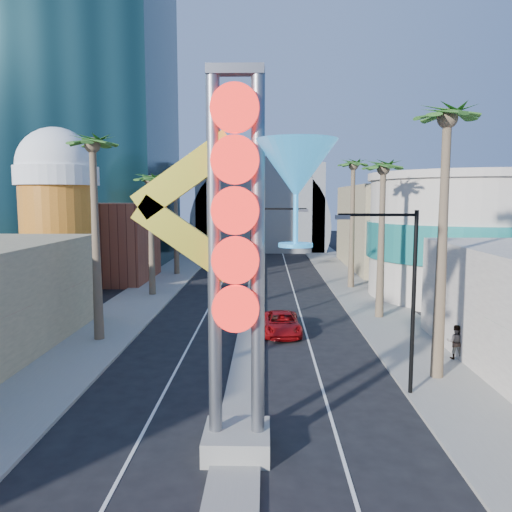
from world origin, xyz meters
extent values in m
plane|color=black|center=(0.00, 0.00, 0.00)|extent=(240.00, 240.00, 0.00)
cube|color=gray|center=(-9.50, 35.00, 0.07)|extent=(5.00, 100.00, 0.15)
cube|color=gray|center=(9.50, 35.00, 0.07)|extent=(5.00, 100.00, 0.15)
cube|color=gray|center=(0.00, 38.00, 0.07)|extent=(1.60, 84.00, 0.15)
cube|color=black|center=(-22.00, 52.00, 25.00)|extent=(20.00, 20.00, 50.00)
cube|color=brown|center=(-16.00, 38.00, 4.00)|extent=(10.00, 10.00, 8.00)
cube|color=#978861|center=(16.00, 48.00, 5.00)|extent=(10.00, 20.00, 10.00)
cylinder|color=#AF6117|center=(-17.00, 30.00, 5.00)|extent=(6.40, 6.40, 10.00)
cylinder|color=white|center=(-17.00, 30.00, 10.40)|extent=(7.00, 7.00, 1.60)
sphere|color=white|center=(-17.00, 30.00, 11.20)|extent=(6.60, 6.60, 6.60)
cylinder|color=#B5A799|center=(18.00, 30.00, 5.00)|extent=(16.00, 16.00, 10.00)
cylinder|color=teal|center=(18.00, 30.00, 5.00)|extent=(16.60, 16.60, 3.00)
cylinder|color=#B5A799|center=(18.00, 30.00, 10.30)|extent=(16.60, 16.60, 0.60)
cylinder|color=slate|center=(0.00, 72.00, 4.00)|extent=(22.00, 16.00, 22.00)
cube|color=slate|center=(-9.00, 72.00, 7.00)|extent=(2.00, 16.00, 14.00)
cube|color=slate|center=(9.00, 72.00, 7.00)|extent=(2.00, 16.00, 14.00)
cube|color=gray|center=(0.00, 3.00, 0.40)|extent=(2.20, 2.20, 0.80)
cylinder|color=slate|center=(-0.70, 3.00, 6.50)|extent=(0.44, 0.44, 12.00)
cylinder|color=slate|center=(0.70, 3.00, 6.50)|extent=(0.44, 0.44, 12.00)
cube|color=slate|center=(0.00, 3.00, 12.40)|extent=(1.80, 0.50, 0.30)
cylinder|color=red|center=(0.00, 2.65, 11.20)|extent=(1.50, 0.25, 1.50)
cylinder|color=red|center=(0.00, 2.65, 9.65)|extent=(1.50, 0.25, 1.50)
cylinder|color=red|center=(0.00, 2.65, 8.10)|extent=(1.50, 0.25, 1.50)
cylinder|color=red|center=(0.00, 2.65, 6.55)|extent=(1.50, 0.25, 1.50)
cylinder|color=red|center=(0.00, 2.65, 5.00)|extent=(1.50, 0.25, 1.50)
cube|color=yellow|center=(-1.60, 3.00, 9.20)|extent=(3.47, 0.25, 2.80)
cube|color=yellow|center=(-1.60, 3.00, 7.20)|extent=(3.47, 0.25, 2.80)
cone|color=#248BCD|center=(1.90, 3.00, 9.40)|extent=(2.60, 2.60, 1.80)
cylinder|color=#248BCD|center=(1.90, 3.00, 7.80)|extent=(0.16, 0.16, 1.60)
cylinder|color=#248BCD|center=(1.90, 3.00, 7.00)|extent=(1.10, 1.10, 0.12)
cylinder|color=black|center=(0.00, 20.00, 4.00)|extent=(0.18, 0.18, 8.00)
cube|color=black|center=(1.80, 20.00, 7.80)|extent=(3.60, 0.12, 0.12)
cube|color=slate|center=(3.40, 20.00, 7.70)|extent=(0.60, 0.25, 0.18)
cylinder|color=black|center=(0.00, 44.00, 4.00)|extent=(0.18, 0.18, 8.00)
cube|color=black|center=(-1.80, 44.00, 7.80)|extent=(3.60, 0.12, 0.12)
cube|color=slate|center=(-3.40, 44.00, 7.70)|extent=(0.60, 0.25, 0.18)
cylinder|color=black|center=(7.20, 8.00, 4.00)|extent=(0.18, 0.18, 8.00)
cube|color=black|center=(5.58, 8.00, 7.80)|extent=(3.24, 0.12, 0.12)
cube|color=slate|center=(4.14, 8.00, 7.70)|extent=(0.60, 0.25, 0.18)
cylinder|color=brown|center=(-9.00, 16.00, 5.75)|extent=(0.40, 0.40, 11.50)
sphere|color=#1B521C|center=(-9.00, 16.00, 11.50)|extent=(2.40, 2.40, 2.40)
cylinder|color=brown|center=(-9.00, 30.00, 5.00)|extent=(0.40, 0.40, 10.00)
sphere|color=#1B521C|center=(-9.00, 30.00, 10.00)|extent=(2.40, 2.40, 2.40)
cylinder|color=brown|center=(-9.00, 42.00, 5.00)|extent=(0.40, 0.40, 10.00)
sphere|color=#1B521C|center=(-9.00, 42.00, 10.00)|extent=(2.40, 2.40, 2.40)
cylinder|color=brown|center=(9.00, 10.00, 6.00)|extent=(0.40, 0.40, 12.00)
sphere|color=#1B521C|center=(9.00, 10.00, 12.00)|extent=(2.40, 2.40, 2.40)
cylinder|color=brown|center=(9.00, 22.00, 5.25)|extent=(0.40, 0.40, 10.50)
sphere|color=#1B521C|center=(9.00, 22.00, 10.50)|extent=(2.40, 2.40, 2.40)
cylinder|color=brown|center=(9.00, 34.00, 5.75)|extent=(0.40, 0.40, 11.50)
sphere|color=#1B521C|center=(9.00, 34.00, 11.50)|extent=(2.40, 2.40, 2.40)
imported|color=#A20C0F|center=(1.96, 17.85, 0.67)|extent=(2.44, 4.94, 1.35)
imported|color=gray|center=(10.84, 12.65, 1.05)|extent=(1.05, 0.92, 1.80)
camera|label=1|loc=(0.97, -12.83, 8.47)|focal=35.00mm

